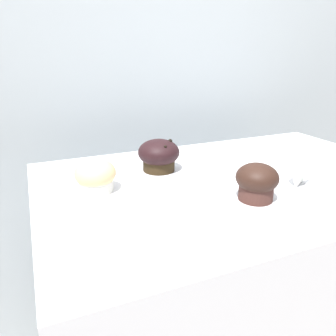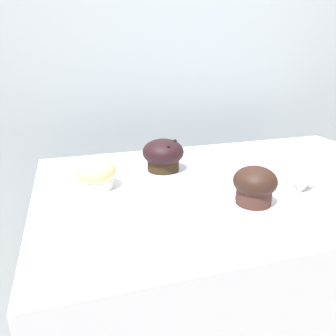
{
  "view_description": "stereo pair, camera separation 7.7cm",
  "coord_description": "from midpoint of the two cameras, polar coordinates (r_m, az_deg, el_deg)",
  "views": [
    {
      "loc": [
        -0.48,
        -0.65,
        1.25
      ],
      "look_at": [
        -0.19,
        0.02,
        0.99
      ],
      "focal_mm": 35.0,
      "sensor_mm": 36.0,
      "label": 1
    },
    {
      "loc": [
        -0.4,
        -0.68,
        1.25
      ],
      "look_at": [
        -0.19,
        0.02,
        0.99
      ],
      "focal_mm": 35.0,
      "sensor_mm": 36.0,
      "label": 2
    }
  ],
  "objects": [
    {
      "name": "wall_back",
      "position": [
        1.39,
        -3.85,
        4.86
      ],
      "size": [
        3.2,
        0.1,
        1.8
      ],
      "primitive_type": "cube",
      "color": "#A8B2B7",
      "rests_on": "ground"
    },
    {
      "name": "display_counter",
      "position": [
        1.12,
        8.11,
        -24.87
      ],
      "size": [
        1.0,
        0.64,
        0.95
      ],
      "primitive_type": "cube",
      "color": "silver",
      "rests_on": "ground"
    },
    {
      "name": "muffin_front_center",
      "position": [
        0.77,
        -15.34,
        -1.4
      ],
      "size": [
        0.09,
        0.09,
        0.08
      ],
      "color": "white",
      "rests_on": "display_counter"
    },
    {
      "name": "muffin_back_left",
      "position": [
        0.72,
        12.26,
        -2.38
      ],
      "size": [
        0.09,
        0.09,
        0.08
      ],
      "color": "#442721",
      "rests_on": "display_counter"
    },
    {
      "name": "muffin_back_right",
      "position": [
        0.88,
        -4.14,
        2.23
      ],
      "size": [
        0.11,
        0.11,
        0.09
      ],
      "color": "#2E2212",
      "rests_on": "display_counter"
    },
    {
      "name": "price_card",
      "position": [
        0.83,
        19.68,
        -0.73
      ],
      "size": [
        0.06,
        0.06,
        0.06
      ],
      "color": "white",
      "rests_on": "display_counter"
    }
  ]
}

